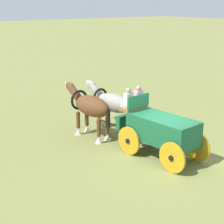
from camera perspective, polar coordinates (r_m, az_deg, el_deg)
ground_plane at (r=14.77m, az=7.82°, el=-7.07°), size 220.00×220.00×0.00m
show_wagon at (r=14.45m, az=7.47°, el=-2.70°), size 5.75×1.89×2.62m
draft_horse_near at (r=16.39m, az=-3.45°, el=0.82°), size 3.19×1.10×2.31m
draft_horse_off at (r=17.23m, az=-0.08°, el=1.35°), size 3.23×1.04×2.20m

